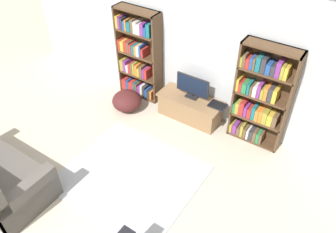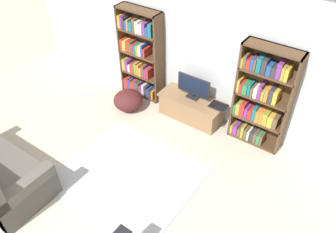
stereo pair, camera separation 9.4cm
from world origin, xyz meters
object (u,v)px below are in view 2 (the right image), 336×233
Objects in this scene: television at (194,87)px; bookshelf_left at (140,56)px; tv_stand at (191,108)px; beanbag_ottoman at (128,100)px; laptop at (218,106)px; bookshelf_right at (261,99)px.

bookshelf_left is at bearing 176.20° from television.
bookshelf_left reaches higher than tv_stand.
beanbag_ottoman is at bearing -78.98° from bookshelf_left.
laptop is 0.54× the size of beanbag_ottoman.
tv_stand is at bearing -172.43° from laptop.
television reaches higher than laptop.
tv_stand is at bearing -90.00° from television.
tv_stand is at bearing -173.71° from bookshelf_right.
tv_stand is 2.13× the size of beanbag_ottoman.
tv_stand is 0.59m from laptop.
bookshelf_left reaches higher than laptop.
television is (1.32, -0.09, -0.19)m from bookshelf_left.
television is 1.12× the size of beanbag_ottoman.
beanbag_ottoman is at bearing -166.29° from bookshelf_right.
tv_stand is at bearing -5.94° from bookshelf_left.
bookshelf_left is 1.49× the size of tv_stand.
tv_stand is at bearing 20.99° from beanbag_ottoman.
bookshelf_right is at bearing 0.03° from bookshelf_left.
bookshelf_left is at bearing 177.96° from laptop.
television is 2.08× the size of laptop.
laptop is at bearing -2.04° from bookshelf_left.
bookshelf_right is 1.49× the size of tv_stand.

